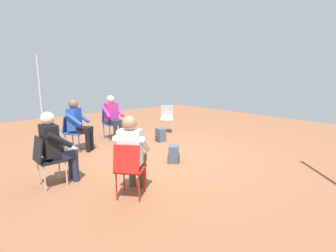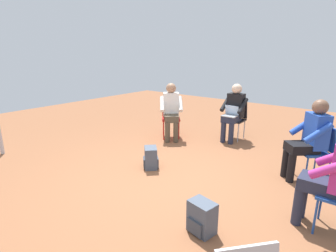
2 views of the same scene
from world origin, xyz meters
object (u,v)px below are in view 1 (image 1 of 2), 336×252
Objects in this scene: backpack_near_laptop_user at (161,136)px; backpack_by_empty_chair at (174,155)px; chair_east at (46,158)px; person_with_laptop at (56,144)px; chair_southeast at (72,130)px; chair_northeast at (129,167)px; chair_south at (110,121)px; chair_southwest at (167,117)px; person_in_white at (132,150)px; person_in_magenta at (113,115)px; person_in_blue at (78,122)px.

backpack_by_empty_chair is at bearing 60.19° from backpack_near_laptop_user.
person_with_laptop is at bearing 90.00° from chair_east.
chair_northeast is (0.30, 3.05, 0.00)m from chair_southeast.
chair_south and chair_northeast have the same top height.
person_with_laptop is at bearing 45.80° from chair_south.
chair_southwest is at bearing 140.05° from chair_southeast.
chair_southeast is at bearing 136.09° from person_in_white.
chair_northeast is at bearing 43.61° from backpack_near_laptop_user.
backpack_by_empty_chair is at bearing 93.51° from chair_southwest.
backpack_near_laptop_user is (-2.34, -2.24, -0.54)m from person_in_white.
person_with_laptop is 3.08m from person_in_magenta.
person_with_laptop reaches higher than chair_east.
chair_east is at bearing -10.10° from backpack_by_empty_chair.
chair_northeast is at bearing -90.00° from person_in_white.
chair_south is 3.32m from chair_east.
person_in_magenta reaches higher than chair_southwest.
person_in_magenta is (-2.22, -2.14, 0.00)m from person_with_laptop.
person_in_magenta is at bearing -49.47° from backpack_near_laptop_user.
person_in_magenta is (1.74, -0.27, 0.20)m from chair_southwest.
person_with_laptop is 1.00× the size of person_in_blue.
person_with_laptop reaches higher than backpack_near_laptop_user.
person_in_white is at bearing 43.76° from backpack_near_laptop_user.
person_in_white is at bearing 66.62° from chair_south.
person_in_blue is 1.00× the size of person_in_white.
chair_southwest is at bearing 92.53° from chair_northeast.
person_with_laptop is at bearing 17.39° from person_in_blue.
person_in_white is 1.70m from backpack_by_empty_chair.
person_in_white is (1.46, 3.44, 0.20)m from chair_south.
person_in_blue is (-1.21, -1.69, 0.20)m from chair_east.
chair_southeast is 2.61m from backpack_by_empty_chair.
person_in_magenta is (-2.39, -2.15, 0.20)m from chair_east.
chair_east is 0.69× the size of person_in_white.
person_in_white is at bearing 38.51° from chair_east.
chair_south is 3.88m from chair_northeast.
chair_southwest is 0.69× the size of person_in_magenta.
chair_east is at bearing 172.51° from chair_northeast.
person_with_laptop is 3.44× the size of backpack_by_empty_chair.
backpack_near_laptop_user is (0.86, 0.76, -0.34)m from chair_southwest.
person_in_magenta is 1.46m from backpack_near_laptop_user.
person_in_blue reaches higher than backpack_near_laptop_user.
backpack_by_empty_chair is at bearing 78.84° from chair_east.
person_with_laptop is 1.99m from person_in_blue.
chair_southeast is 3.07m from chair_northeast.
person_in_blue is 2.48m from backpack_by_empty_chair.
person_in_magenta reaches higher than chair_south.
chair_southwest is 2.36× the size of backpack_by_empty_chair.
chair_south is at bearing 160.10° from chair_southeast.
person_in_magenta is at bearing 133.00° from person_with_laptop.
person_with_laptop and person_in_blue have the same top height.
person_in_magenta is (-1.58, -3.38, 0.20)m from chair_northeast.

